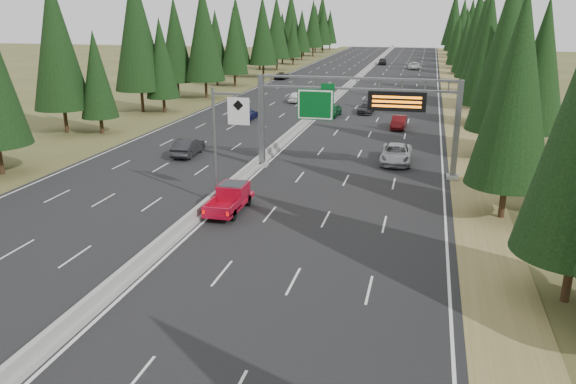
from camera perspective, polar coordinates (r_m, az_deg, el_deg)
name	(u,v)px	position (r m, az deg, el deg)	size (l,w,h in m)	color
road	(339,95)	(91.89, 5.23, 9.79)	(32.00, 260.00, 0.08)	black
shoulder_right	(454,99)	(90.94, 16.51, 9.05)	(3.60, 260.00, 0.06)	olive
shoulder_left	(234,91)	(96.18, -5.47, 10.14)	(3.60, 260.00, 0.06)	#4A4A22
median_barrier	(339,93)	(91.84, 5.23, 10.02)	(0.70, 260.00, 0.85)	gray
sign_gantry	(364,111)	(45.72, 7.69, 8.19)	(16.75, 0.98, 7.80)	slate
hov_sign_pole	(222,138)	(38.19, -6.67, 5.50)	(2.80, 0.50, 8.00)	slate
tree_row_right	(493,40)	(83.06, 20.14, 14.26)	(11.37, 243.10, 18.87)	black
tree_row_left	(192,37)	(91.10, -9.75, 15.26)	(11.57, 243.49, 18.67)	black
silver_minivan	(396,154)	(50.44, 10.93, 3.84)	(2.66, 5.77, 1.60)	#ACACB1
red_pickup	(231,196)	(37.83, -5.77, -0.41)	(1.87, 5.23, 1.71)	black
car_ahead_green	(332,110)	(72.45, 4.51, 8.27)	(1.76, 4.36, 1.49)	#114C27
car_ahead_dkred	(399,122)	(65.63, 11.20, 6.97)	(1.54, 4.41, 1.45)	#510B0E
car_ahead_dkgrey	(366,108)	(75.13, 7.96, 8.44)	(1.85, 4.56, 1.32)	black
car_ahead_white	(414,66)	(136.40, 12.69, 12.40)	(2.53, 5.48, 1.52)	white
car_ahead_far	(383,61)	(146.88, 9.58, 12.97)	(1.94, 4.82, 1.64)	black
car_onc_near	(188,147)	(52.88, -10.13, 4.52)	(1.68, 4.82, 1.59)	black
car_onc_blue	(246,114)	(69.80, -4.32, 7.91)	(2.07, 5.08, 1.48)	navy
car_onc_white	(297,97)	(83.86, 0.94, 9.66)	(1.87, 4.64, 1.58)	white
car_onc_far	(282,76)	(113.36, -0.63, 11.75)	(2.22, 4.81, 1.34)	black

